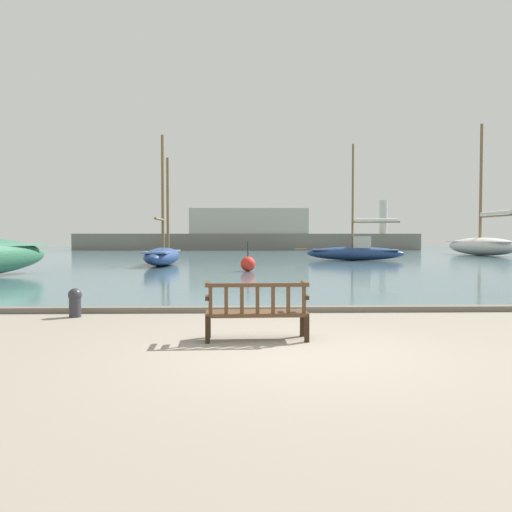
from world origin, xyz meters
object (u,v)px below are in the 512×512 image
object	(u,v)px
park_bench	(257,311)
sailboat_nearest_starboard	(482,245)
channel_buoy	(248,264)
mooring_bollard	(75,301)
sailboat_mid_starboard	(163,254)
sailboat_far_port	(356,251)

from	to	relation	value
park_bench	sailboat_nearest_starboard	bearing A→B (deg)	59.60
park_bench	channel_buoy	world-z (taller)	channel_buoy
sailboat_nearest_starboard	mooring_bollard	xyz separation A→B (m)	(-24.68, -33.46, -0.69)
channel_buoy	mooring_bollard	bearing A→B (deg)	-106.10
channel_buoy	sailboat_nearest_starboard	bearing A→B (deg)	44.65
sailboat_mid_starboard	sailboat_far_port	xyz separation A→B (m)	(12.28, 6.05, 0.02)
sailboat_mid_starboard	channel_buoy	xyz separation A→B (m)	(4.73, -5.16, -0.27)
sailboat_nearest_starboard	mooring_bollard	world-z (taller)	sailboat_nearest_starboard
sailboat_nearest_starboard	mooring_bollard	size ratio (longest dim) A/B	19.73
sailboat_mid_starboard	sailboat_far_port	distance (m)	13.69
sailboat_nearest_starboard	mooring_bollard	distance (m)	41.58
sailboat_far_port	sailboat_mid_starboard	bearing A→B (deg)	-153.79
mooring_bollard	channel_buoy	size ratio (longest dim) A/B	0.43
sailboat_mid_starboard	mooring_bollard	xyz separation A→B (m)	(1.06, -17.87, -0.37)
sailboat_nearest_starboard	sailboat_mid_starboard	size ratio (longest dim) A/B	1.59
sailboat_nearest_starboard	sailboat_far_port	size ratio (longest dim) A/B	1.46
park_bench	mooring_bollard	size ratio (longest dim) A/B	2.74
park_bench	sailboat_nearest_starboard	size ratio (longest dim) A/B	0.14
sailboat_nearest_starboard	sailboat_far_port	bearing A→B (deg)	-144.65
park_bench	mooring_bollard	bearing A→B (deg)	146.52
park_bench	sailboat_far_port	distance (m)	27.40
sailboat_nearest_starboard	sailboat_mid_starboard	xyz separation A→B (m)	(-25.74, -15.59, -0.33)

